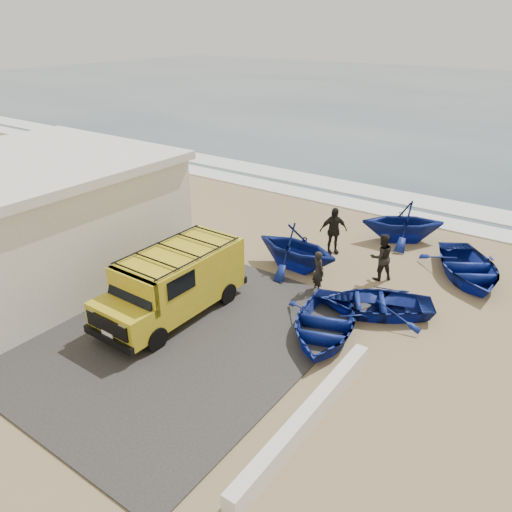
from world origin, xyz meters
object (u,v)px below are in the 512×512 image
Objects in this scene: parapet at (307,417)px; fisherman_middle at (381,257)px; boat_far_left at (403,221)px; boat_mid_left at (296,247)px; fisherman_front at (318,271)px; boat_near_left at (324,323)px; van at (175,281)px; boat_near_right at (376,303)px; boat_mid_right at (468,267)px; building at (26,218)px; fisherman_back at (333,231)px.

fisherman_middle reaches higher than parapet.
boat_mid_left is at bearing -57.21° from boat_far_left.
fisherman_front is 2.56m from fisherman_middle.
fisherman_front is at bearing 103.84° from boat_near_left.
boat_mid_left reaches higher than parapet.
boat_mid_left is at bearing 74.51° from van.
boat_mid_right reaches higher than boat_near_right.
boat_mid_right is 3.80m from boat_far_left.
fisherman_front is (-0.79, -5.99, -0.14)m from boat_far_left.
building reaches higher than boat_near_right.
building reaches higher than boat_far_left.
boat_near_left is 4.45m from fisherman_middle.
boat_mid_right is at bearing 33.50° from building.
boat_mid_left is at bearing -136.59° from boat_near_right.
parapet is at bearing -127.75° from boat_mid_right.
boat_near_left is at bearing -110.54° from fisherman_back.
boat_mid_right is 3.31m from fisherman_middle.
parapet is at bearing -111.42° from fisherman_back.
boat_far_left is at bearing -22.18° from boat_mid_left.
building is 1.57× the size of parapet.
fisherman_back is (1.94, 7.14, -0.21)m from van.
boat_near_right is 4.77m from fisherman_back.
fisherman_middle is (0.64, -3.87, -0.01)m from boat_far_left.
boat_mid_right is at bearing -103.51° from fisherman_front.
parapet is 8.18m from fisherman_middle.
boat_mid_right is 2.10× the size of fisherman_back.
boat_mid_right is (1.05, 9.97, 0.15)m from parapet.
building reaches higher than parapet.
fisherman_front reaches higher than boat_mid_right.
van is at bearing 7.86° from building.
fisherman_back reaches higher than fisherman_front.
fisherman_back is at bearing 158.56° from boat_mid_right.
boat_far_left is 1.75× the size of fisherman_back.
van is 1.51× the size of boat_far_left.
fisherman_middle is at bearing -22.44° from boat_far_left.
boat_near_right is 4.05m from boat_mid_left.
building is at bearing -75.21° from boat_far_left.
building is 13.04m from fisherman_middle.
boat_far_left is at bearing 10.97° from fisherman_back.
fisherman_front is 3.34m from fisherman_back.
building is at bearing -178.23° from boat_mid_right.
fisherman_back is (-2.56, 5.46, 0.58)m from boat_near_left.
van is at bearing -82.64° from boat_near_right.
boat_far_left is (2.34, 4.93, 0.01)m from boat_mid_left.
parapet is 1.76× the size of boat_mid_left.
boat_near_right is at bearing 21.72° from building.
parapet is at bearing -4.58° from building.
boat_near_left is at bearing 112.87° from parapet.
boat_far_left is 3.92m from fisherman_middle.
parapet is 8.33m from boat_mid_left.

